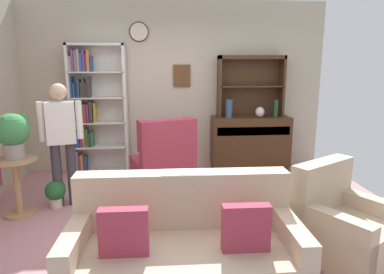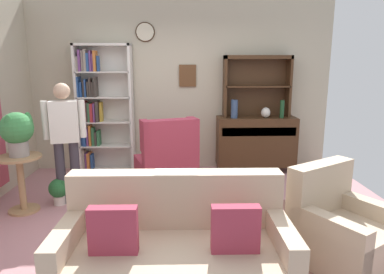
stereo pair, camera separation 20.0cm
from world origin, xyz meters
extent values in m
cube|color=#B27A7F|center=(0.00, 0.00, -0.01)|extent=(5.40, 4.60, 0.02)
cube|color=#BCB299|center=(0.00, 2.13, 1.40)|extent=(5.00, 0.06, 2.80)
cylinder|color=beige|center=(-0.59, 2.08, 2.29)|extent=(0.28, 0.03, 0.28)
torus|color=#382314|center=(-0.59, 2.08, 2.29)|extent=(0.31, 0.02, 0.31)
cube|color=brown|center=(0.10, 2.08, 1.59)|extent=(0.28, 0.03, 0.36)
cube|color=brown|center=(0.20, -0.30, 0.00)|extent=(2.82, 1.70, 0.01)
cube|color=silver|center=(-1.69, 1.93, 1.05)|extent=(0.04, 0.30, 2.10)
cube|color=silver|center=(-0.83, 1.93, 1.05)|extent=(0.04, 0.30, 2.10)
cube|color=silver|center=(-1.26, 1.93, 2.08)|extent=(0.90, 0.30, 0.04)
cube|color=silver|center=(-1.26, 1.93, 0.02)|extent=(0.90, 0.30, 0.04)
cube|color=silver|center=(-1.26, 2.07, 1.05)|extent=(0.90, 0.01, 2.10)
cube|color=silver|center=(-1.26, 1.93, 0.44)|extent=(0.86, 0.30, 0.02)
cube|color=gray|center=(-1.65, 1.91, 0.21)|extent=(0.04, 0.16, 0.33)
cube|color=#723F7F|center=(-1.61, 1.91, 0.19)|extent=(0.03, 0.18, 0.27)
cube|color=#CC7233|center=(-1.57, 1.91, 0.19)|extent=(0.04, 0.22, 0.27)
cube|color=#284C8C|center=(-1.52, 1.91, 0.18)|extent=(0.03, 0.15, 0.25)
cube|color=silver|center=(-1.26, 1.93, 0.85)|extent=(0.86, 0.30, 0.02)
cube|color=#284C8C|center=(-1.65, 1.91, 0.59)|extent=(0.03, 0.10, 0.28)
cube|color=#284C8C|center=(-1.61, 1.91, 0.58)|extent=(0.04, 0.21, 0.25)
cube|color=#723F7F|center=(-1.56, 1.91, 0.60)|extent=(0.03, 0.17, 0.30)
cube|color=#CC7233|center=(-1.52, 1.91, 0.63)|extent=(0.03, 0.18, 0.34)
cube|color=#337247|center=(-1.48, 1.91, 0.60)|extent=(0.04, 0.13, 0.30)
cube|color=#3F3833|center=(-1.43, 1.91, 0.57)|extent=(0.03, 0.16, 0.23)
cube|color=#337247|center=(-1.39, 1.91, 0.58)|extent=(0.04, 0.18, 0.25)
cube|color=silver|center=(-1.26, 1.93, 1.25)|extent=(0.86, 0.30, 0.02)
cube|color=gold|center=(-1.65, 1.91, 0.98)|extent=(0.03, 0.12, 0.24)
cube|color=#284C8C|center=(-1.61, 1.91, 0.99)|extent=(0.04, 0.18, 0.26)
cube|color=#B22D33|center=(-1.57, 1.91, 1.03)|extent=(0.03, 0.16, 0.34)
cube|color=#3F3833|center=(-1.54, 1.91, 1.01)|extent=(0.03, 0.17, 0.31)
cube|color=#337247|center=(-1.51, 1.91, 1.01)|extent=(0.03, 0.22, 0.30)
cube|color=#B22D33|center=(-1.47, 1.91, 1.01)|extent=(0.04, 0.23, 0.30)
cube|color=#723F7F|center=(-1.42, 1.91, 1.01)|extent=(0.02, 0.24, 0.30)
cube|color=#3F3833|center=(-1.38, 1.91, 1.03)|extent=(0.04, 0.22, 0.33)
cube|color=gold|center=(-1.33, 1.91, 1.01)|extent=(0.04, 0.13, 0.31)
cube|color=silver|center=(-1.26, 1.93, 1.66)|extent=(0.86, 0.30, 0.02)
cube|color=#284C8C|center=(-1.66, 1.91, 1.42)|extent=(0.02, 0.20, 0.32)
cube|color=#284C8C|center=(-1.62, 1.91, 1.38)|extent=(0.04, 0.12, 0.23)
cube|color=#3F3833|center=(-1.58, 1.91, 1.39)|extent=(0.03, 0.12, 0.26)
cube|color=#284C8C|center=(-1.55, 1.91, 1.40)|extent=(0.02, 0.18, 0.28)
cube|color=#3F3833|center=(-1.51, 1.91, 1.38)|extent=(0.03, 0.16, 0.24)
cube|color=#3F3833|center=(-1.48, 1.91, 1.41)|extent=(0.03, 0.15, 0.30)
cube|color=#3F3833|center=(-1.43, 1.91, 1.38)|extent=(0.04, 0.14, 0.24)
cube|color=#3F3833|center=(-1.39, 1.91, 1.42)|extent=(0.03, 0.21, 0.31)
cube|color=gray|center=(-1.65, 1.91, 1.78)|extent=(0.04, 0.16, 0.23)
cube|color=#723F7F|center=(-1.61, 1.91, 1.83)|extent=(0.04, 0.19, 0.34)
cube|color=gray|center=(-1.57, 1.91, 1.83)|extent=(0.03, 0.13, 0.32)
cube|color=gray|center=(-1.52, 1.91, 1.84)|extent=(0.04, 0.18, 0.34)
cube|color=#284C8C|center=(-1.48, 1.91, 1.81)|extent=(0.04, 0.19, 0.28)
cube|color=#723F7F|center=(-1.45, 1.91, 1.83)|extent=(0.03, 0.16, 0.32)
cube|color=#723F7F|center=(-1.41, 1.91, 1.80)|extent=(0.02, 0.13, 0.27)
cube|color=#CC7233|center=(-1.37, 1.91, 1.83)|extent=(0.04, 0.19, 0.32)
cube|color=#284C8C|center=(-1.33, 1.91, 1.79)|extent=(0.03, 0.11, 0.24)
cube|color=#422816|center=(1.23, 1.86, 0.51)|extent=(1.30, 0.45, 0.82)
cube|color=#422816|center=(0.63, 1.69, 0.05)|extent=(0.06, 0.06, 0.10)
cube|color=#422816|center=(1.83, 1.69, 0.05)|extent=(0.06, 0.06, 0.10)
cube|color=#422816|center=(0.63, 2.04, 0.05)|extent=(0.06, 0.06, 0.10)
cube|color=#422816|center=(1.83, 2.04, 0.05)|extent=(0.06, 0.06, 0.10)
cube|color=#352012|center=(1.23, 1.64, 0.71)|extent=(1.20, 0.01, 0.14)
cube|color=#422816|center=(0.70, 1.94, 1.42)|extent=(0.04, 0.26, 1.00)
cube|color=#422816|center=(1.76, 1.94, 1.42)|extent=(0.04, 0.26, 1.00)
cube|color=#422816|center=(1.23, 1.94, 1.89)|extent=(1.10, 0.26, 0.06)
cube|color=#422816|center=(1.23, 1.94, 1.42)|extent=(1.06, 0.26, 0.02)
cube|color=#422816|center=(1.23, 2.06, 1.42)|extent=(1.10, 0.01, 1.00)
cylinder|color=#33476B|center=(0.84, 1.78, 1.07)|extent=(0.11, 0.11, 0.30)
ellipsoid|color=beige|center=(1.36, 1.79, 1.01)|extent=(0.15, 0.15, 0.17)
cylinder|color=#194223|center=(1.62, 1.77, 1.06)|extent=(0.07, 0.07, 0.29)
cube|color=#C6AD8E|center=(-0.09, -1.29, 0.21)|extent=(1.81, 0.88, 0.42)
cube|color=#C6AD8E|center=(-0.08, -0.96, 0.66)|extent=(1.80, 0.23, 0.48)
cube|color=#C6AD8E|center=(-0.92, -1.28, 0.30)|extent=(0.15, 0.85, 0.60)
cube|color=#C6AD8E|center=(0.74, -1.30, 0.30)|extent=(0.15, 0.85, 0.60)
cube|color=#A33347|center=(-0.54, -1.40, 0.60)|extent=(0.36, 0.11, 0.36)
cube|color=#A33347|center=(0.36, -1.41, 0.60)|extent=(0.36, 0.11, 0.36)
cube|color=white|center=(-0.08, -0.96, 0.90)|extent=(0.36, 0.19, 0.00)
cube|color=#C6AD8E|center=(1.45, -0.94, 0.20)|extent=(1.05, 1.06, 0.40)
cube|color=#C6AD8E|center=(1.29, -0.68, 0.64)|extent=(0.74, 0.54, 0.48)
cube|color=#C6AD8E|center=(1.19, -1.09, 0.28)|extent=(0.52, 0.74, 0.55)
cube|color=#C6AD8E|center=(1.71, -0.78, 0.28)|extent=(0.52, 0.74, 0.55)
cube|color=#A33347|center=(-0.26, 1.15, 0.21)|extent=(0.99, 1.00, 0.42)
cube|color=#A33347|center=(-0.17, 0.87, 0.74)|extent=(0.80, 0.43, 0.63)
cube|color=#A33347|center=(0.14, 1.01, 0.83)|extent=(0.18, 0.30, 0.44)
cube|color=#A33347|center=(-0.51, 0.80, 0.83)|extent=(0.18, 0.30, 0.44)
cylinder|color=#A87F56|center=(-1.98, 0.32, 0.69)|extent=(0.52, 0.52, 0.03)
cylinder|color=#A87F56|center=(-1.98, 0.32, 0.34)|extent=(0.08, 0.08, 0.67)
cylinder|color=#A87F56|center=(-1.98, 0.32, 0.01)|extent=(0.36, 0.36, 0.03)
cylinder|color=gray|center=(-1.97, 0.33, 0.80)|extent=(0.23, 0.23, 0.18)
sphere|color=#387F42|center=(-1.97, 0.33, 1.04)|extent=(0.38, 0.38, 0.38)
ellipsoid|color=#387F42|center=(-2.00, 0.20, 1.09)|extent=(0.11, 0.07, 0.27)
ellipsoid|color=#387F42|center=(-1.87, 0.42, 1.09)|extent=(0.11, 0.07, 0.27)
cylinder|color=beige|center=(-1.61, 0.51, 0.06)|extent=(0.15, 0.15, 0.12)
sphere|color=#235B2D|center=(-1.61, 0.51, 0.22)|extent=(0.25, 0.25, 0.25)
ellipsoid|color=#235B2D|center=(-1.52, 0.54, 0.25)|extent=(0.07, 0.04, 0.18)
ellipsoid|color=#235B2D|center=(-1.54, 0.47, 0.25)|extent=(0.07, 0.04, 0.18)
cylinder|color=#38333D|center=(-1.58, 0.55, 0.41)|extent=(0.15, 0.15, 0.82)
cylinder|color=#38333D|center=(-1.41, 0.60, 0.41)|extent=(0.15, 0.15, 0.82)
cube|color=silver|center=(-1.49, 0.58, 1.08)|extent=(0.38, 0.28, 0.52)
sphere|color=tan|center=(-1.49, 0.58, 1.46)|extent=(0.24, 0.24, 0.20)
cylinder|color=silver|center=(-1.71, 0.52, 1.11)|extent=(0.10, 0.10, 0.48)
cylinder|color=silver|center=(-1.28, 0.63, 1.11)|extent=(0.10, 0.10, 0.48)
cube|color=#422816|center=(0.11, -0.53, 0.40)|extent=(0.80, 0.50, 0.03)
cube|color=#422816|center=(-0.26, -0.75, 0.20)|extent=(0.05, 0.05, 0.39)
cube|color=#422816|center=(0.48, -0.75, 0.20)|extent=(0.05, 0.05, 0.39)
cube|color=#422816|center=(-0.26, -0.31, 0.20)|extent=(0.05, 0.05, 0.39)
cube|color=#422816|center=(0.48, -0.31, 0.20)|extent=(0.05, 0.05, 0.39)
cube|color=gold|center=(0.09, -0.55, 0.43)|extent=(0.16, 0.10, 0.03)
cube|color=gold|center=(0.09, -0.55, 0.46)|extent=(0.22, 0.12, 0.03)
cube|color=#B22D33|center=(0.09, -0.55, 0.49)|extent=(0.18, 0.11, 0.03)
cube|color=#723F7F|center=(0.10, -0.53, 0.52)|extent=(0.21, 0.13, 0.02)
camera|label=1|loc=(-0.24, -3.74, 1.80)|focal=32.29mm
camera|label=2|loc=(-0.05, -3.75, 1.80)|focal=32.29mm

